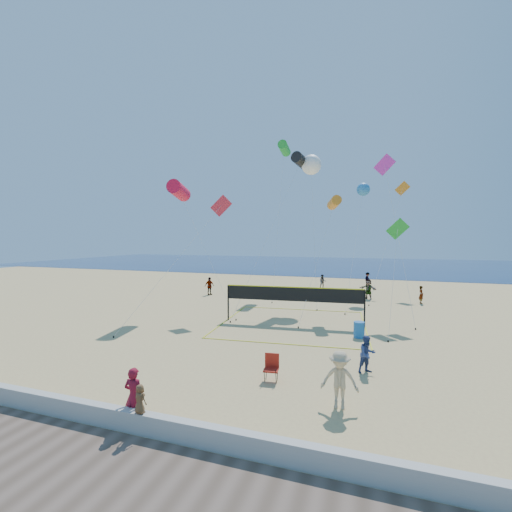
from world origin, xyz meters
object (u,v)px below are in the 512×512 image
(trash_barrel, at_px, (359,330))
(volleyball_net, at_px, (293,298))
(camp_chair, at_px, (272,366))
(woman, at_px, (134,396))

(trash_barrel, height_order, volleyball_net, volleyball_net)
(camp_chair, height_order, volleyball_net, volleyball_net)
(woman, distance_m, volleyball_net, 13.34)
(woman, distance_m, trash_barrel, 12.82)
(camp_chair, bearing_deg, trash_barrel, 60.10)
(camp_chair, distance_m, volleyball_net, 9.00)
(woman, xyz_separation_m, trash_barrel, (5.95, 11.35, -0.42))
(woman, relative_size, trash_barrel, 1.96)
(woman, xyz_separation_m, camp_chair, (2.95, 4.31, -0.28))
(woman, relative_size, volleyball_net, 0.18)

